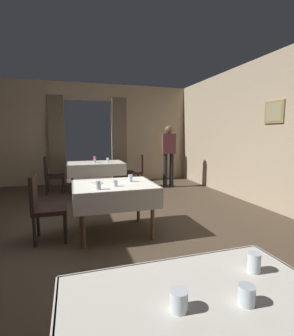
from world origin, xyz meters
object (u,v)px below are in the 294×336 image
Objects in this scene: glass_near_b at (179,300)px; glass_far_b at (108,160)px; glass_near_a at (247,295)px; glass_mid_d at (98,185)px; dining_table_mid at (114,190)px; chair_far_left at (51,173)px; glass_near_c at (254,263)px; glass_mid_c at (130,178)px; dining_table_far at (96,166)px; chair_mid_left at (43,205)px; person_diner_standing_aside at (169,151)px; chair_far_right at (136,169)px; glass_mid_a at (115,183)px; plate_mid_b at (97,183)px; flower_vase_far at (95,159)px.

glass_far_b is at bearing 84.73° from glass_near_b.
glass_near_a is 0.73× the size of glass_mid_d.
dining_table_mid is 1.27× the size of chair_far_left.
glass_mid_d is at bearing -75.80° from chair_far_left.
glass_near_c is at bearing -83.13° from dining_table_mid.
glass_mid_c is at bearing 80.71° from glass_near_b.
glass_mid_d reaches higher than dining_table_mid.
dining_table_far is at bearing 94.94° from glass_mid_c.
chair_mid_left is 4.11m from person_diner_standing_aside.
chair_far_left reaches higher than glass_mid_c.
chair_far_right is 5.62m from glass_near_c.
glass_mid_a is at bearing -71.09° from chair_far_left.
glass_near_c is (-0.81, -5.55, 0.29)m from chair_far_right.
dining_table_mid is at bearing -0.41° from chair_mid_left.
person_diner_standing_aside is (2.01, 2.99, 0.23)m from glass_mid_a.
plate_mid_b is (-0.55, 2.66, -0.04)m from glass_near_c.
chair_mid_left is 1.02m from glass_mid_a.
glass_near_a is 0.44× the size of plate_mid_b.
chair_far_right is at bearing 3.05° from flower_vase_far.
chair_far_left is at bearing 115.44° from glass_mid_c.
glass_near_a is 5.69m from flower_vase_far.
chair_mid_left is 0.54× the size of person_diner_standing_aside.
chair_mid_left is 0.78m from plate_mid_b.
dining_table_mid and dining_table_far have the same top height.
chair_far_left is at bearing 106.59° from plate_mid_b.
glass_far_b is 0.07× the size of person_diner_standing_aside.
glass_near_c is 5.54m from glass_far_b.
glass_mid_c reaches higher than glass_near_b.
dining_table_far is 8.54× the size of flower_vase_far.
person_diner_standing_aside is at bearing 56.03° from glass_mid_a.
chair_far_left is 1.45m from glass_far_b.
glass_near_c is at bearing -82.24° from glass_mid_a.
chair_far_right is at bearing 79.94° from glass_near_a.
dining_table_far is at bearing 71.39° from chair_mid_left.
dining_table_far is 2.02m from person_diner_standing_aside.
chair_far_left is (-1.08, 2.93, -0.13)m from dining_table_mid.
chair_mid_left is 8.10× the size of glass_far_b.
glass_mid_a is (1.07, -3.12, 0.28)m from chair_far_left.
glass_far_b is (1.31, 2.98, 0.29)m from chair_mid_left.
chair_far_right is 11.34× the size of glass_near_a.
person_diner_standing_aside is at bearing 43.12° from chair_mid_left.
plate_mid_b is at bearing -101.37° from glass_far_b.
dining_table_far is at bearing 2.01° from chair_far_left.
glass_far_b reaches higher than glass_near_b.
flower_vase_far is at bearing -172.01° from glass_far_b.
flower_vase_far is (0.25, 3.27, 0.03)m from glass_mid_d.
glass_near_b is 5.64m from flower_vase_far.
glass_near_b is at bearing -88.24° from glass_mid_d.
glass_near_a is 0.75× the size of glass_mid_c.
glass_near_c is at bearing -75.71° from glass_mid_d.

